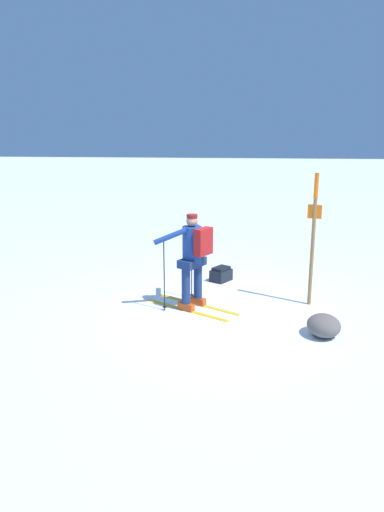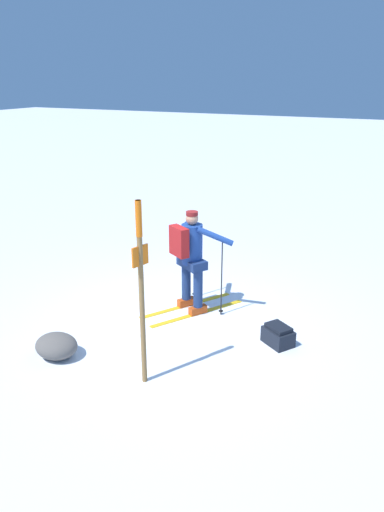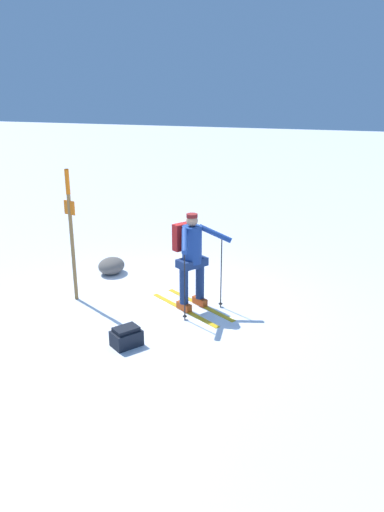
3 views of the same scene
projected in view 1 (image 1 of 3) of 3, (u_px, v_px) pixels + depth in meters
name	position (u px, v px, depth m)	size (l,w,h in m)	color
ground_plane	(217.00, 308.00, 8.78)	(80.00, 80.00, 0.00)	white
skier	(193.00, 255.00, 8.57)	(1.31, 1.72, 1.67)	gold
dropped_backpack	(221.00, 274.00, 10.29)	(0.52, 0.49, 0.30)	black
trail_marker	(314.00, 229.00, 8.63)	(0.08, 0.24, 2.34)	olive
rock_boulder	(324.00, 325.00, 7.61)	(0.60, 0.51, 0.33)	#5B5651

